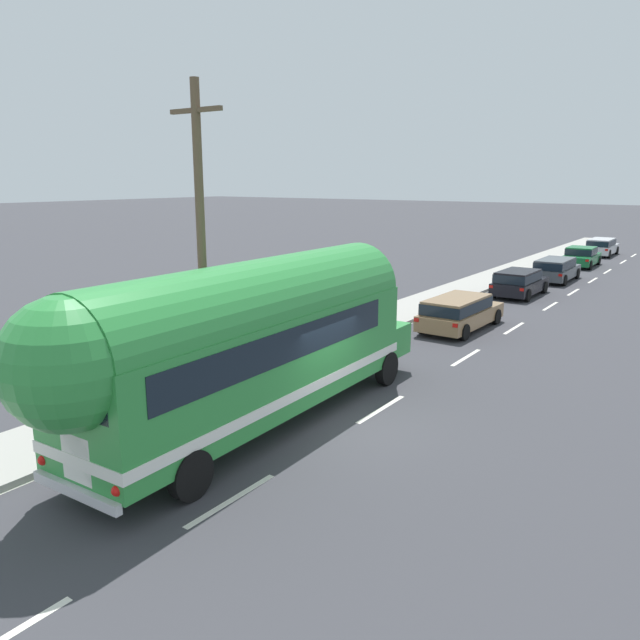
# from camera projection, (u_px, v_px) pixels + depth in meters

# --- Properties ---
(ground_plane) EXTENTS (300.00, 300.00, 0.00)m
(ground_plane) POSITION_uv_depth(u_px,v_px,m) (353.00, 426.00, 15.19)
(ground_plane) COLOR #38383D
(lane_markings) EXTENTS (4.00, 80.00, 0.01)m
(lane_markings) POSITION_uv_depth(u_px,v_px,m) (454.00, 319.00, 26.89)
(lane_markings) COLOR silver
(lane_markings) RESTS_ON ground
(sidewalk_slab) EXTENTS (2.54, 90.00, 0.15)m
(sidewalk_slab) POSITION_uv_depth(u_px,v_px,m) (375.00, 322.00, 26.03)
(sidewalk_slab) COLOR #9E9B93
(sidewalk_slab) RESTS_ON ground
(utility_pole) EXTENTS (1.80, 0.24, 8.50)m
(utility_pole) POSITION_uv_depth(u_px,v_px,m) (201.00, 238.00, 16.51)
(utility_pole) COLOR brown
(utility_pole) RESTS_ON ground
(painted_bus) EXTENTS (2.84, 12.60, 4.12)m
(painted_bus) POSITION_uv_depth(u_px,v_px,m) (246.00, 340.00, 14.35)
(painted_bus) COLOR #2D8C3D
(painted_bus) RESTS_ON ground
(car_lead) EXTENTS (2.04, 4.81, 1.37)m
(car_lead) POSITION_uv_depth(u_px,v_px,m) (459.00, 311.00, 24.74)
(car_lead) COLOR olive
(car_lead) RESTS_ON ground
(car_second) EXTENTS (1.96, 4.31, 1.37)m
(car_second) POSITION_uv_depth(u_px,v_px,m) (519.00, 281.00, 31.90)
(car_second) COLOR black
(car_second) RESTS_ON ground
(car_third) EXTENTS (1.93, 4.61, 1.37)m
(car_third) POSITION_uv_depth(u_px,v_px,m) (556.00, 268.00, 36.55)
(car_third) COLOR #474C51
(car_third) RESTS_ON ground
(car_fourth) EXTENTS (2.07, 4.49, 1.37)m
(car_fourth) POSITION_uv_depth(u_px,v_px,m) (581.00, 256.00, 42.85)
(car_fourth) COLOR #196633
(car_fourth) RESTS_ON ground
(car_fifth) EXTENTS (1.90, 4.61, 1.37)m
(car_fifth) POSITION_uv_depth(u_px,v_px,m) (602.00, 246.00, 48.83)
(car_fifth) COLOR silver
(car_fifth) RESTS_ON ground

